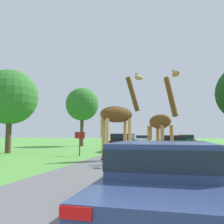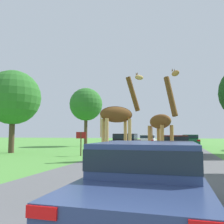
{
  "view_description": "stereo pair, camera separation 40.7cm",
  "coord_description": "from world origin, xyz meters",
  "px_view_note": "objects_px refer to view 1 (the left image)",
  "views": [
    {
      "loc": [
        0.89,
        -0.93,
        1.48
      ],
      "look_at": [
        -2.3,
        12.23,
        2.73
      ],
      "focal_mm": 38.0,
      "sensor_mm": 36.0,
      "label": 1
    },
    {
      "loc": [
        1.29,
        -0.83,
        1.48
      ],
      "look_at": [
        -2.3,
        12.23,
        2.73
      ],
      "focal_mm": 38.0,
      "sensor_mm": 36.0,
      "label": 2
    }
  ],
  "objects_px": {
    "car_queue_left": "(174,144)",
    "tree_centre_back": "(82,104)",
    "sign_post": "(80,139)",
    "giraffe_near_road": "(119,117)",
    "giraffe_companion": "(161,122)",
    "car_lead_maroon": "(163,176)",
    "car_queue_right": "(186,140)",
    "tree_far_right": "(10,97)",
    "car_verge_right": "(123,142)",
    "car_far_ahead": "(144,140)"
  },
  "relations": [
    {
      "from": "tree_far_right",
      "to": "car_queue_right",
      "type": "bearing_deg",
      "value": 42.42
    },
    {
      "from": "giraffe_companion",
      "to": "car_far_ahead",
      "type": "bearing_deg",
      "value": -117.42
    },
    {
      "from": "car_verge_right",
      "to": "car_far_ahead",
      "type": "bearing_deg",
      "value": 85.15
    },
    {
      "from": "tree_centre_back",
      "to": "giraffe_companion",
      "type": "bearing_deg",
      "value": -53.52
    },
    {
      "from": "giraffe_companion",
      "to": "car_queue_left",
      "type": "distance_m",
      "value": 4.29
    },
    {
      "from": "car_lead_maroon",
      "to": "tree_centre_back",
      "type": "relative_size",
      "value": 0.64
    },
    {
      "from": "car_far_ahead",
      "to": "car_verge_right",
      "type": "distance_m",
      "value": 9.32
    },
    {
      "from": "car_verge_right",
      "to": "car_lead_maroon",
      "type": "bearing_deg",
      "value": -76.4
    },
    {
      "from": "giraffe_companion",
      "to": "car_queue_right",
      "type": "bearing_deg",
      "value": -135.55
    },
    {
      "from": "car_far_ahead",
      "to": "car_verge_right",
      "type": "height_order",
      "value": "car_verge_right"
    },
    {
      "from": "car_lead_maroon",
      "to": "tree_far_right",
      "type": "height_order",
      "value": "tree_far_right"
    },
    {
      "from": "giraffe_companion",
      "to": "car_lead_maroon",
      "type": "xyz_separation_m",
      "value": [
        0.31,
        -9.19,
        -1.42
      ]
    },
    {
      "from": "car_verge_right",
      "to": "car_queue_left",
      "type": "bearing_deg",
      "value": -29.08
    },
    {
      "from": "car_queue_left",
      "to": "sign_post",
      "type": "xyz_separation_m",
      "value": [
        -6.19,
        -2.63,
        0.38
      ]
    },
    {
      "from": "giraffe_near_road",
      "to": "tree_far_right",
      "type": "height_order",
      "value": "tree_far_right"
    },
    {
      "from": "giraffe_near_road",
      "to": "sign_post",
      "type": "xyz_separation_m",
      "value": [
        -3.06,
        1.8,
        -1.31
      ]
    },
    {
      "from": "car_queue_left",
      "to": "tree_centre_back",
      "type": "xyz_separation_m",
      "value": [
        -10.64,
        9.39,
        4.31
      ]
    },
    {
      "from": "giraffe_near_road",
      "to": "car_lead_maroon",
      "type": "distance_m",
      "value": 9.31
    },
    {
      "from": "giraffe_companion",
      "to": "car_lead_maroon",
      "type": "distance_m",
      "value": 9.31
    },
    {
      "from": "car_verge_right",
      "to": "giraffe_near_road",
      "type": "bearing_deg",
      "value": -81.07
    },
    {
      "from": "giraffe_near_road",
      "to": "tree_centre_back",
      "type": "distance_m",
      "value": 15.93
    },
    {
      "from": "tree_far_right",
      "to": "car_far_ahead",
      "type": "bearing_deg",
      "value": 55.76
    },
    {
      "from": "car_queue_right",
      "to": "tree_centre_back",
      "type": "relative_size",
      "value": 0.65
    },
    {
      "from": "car_queue_left",
      "to": "car_verge_right",
      "type": "height_order",
      "value": "car_verge_right"
    },
    {
      "from": "car_far_ahead",
      "to": "tree_far_right",
      "type": "bearing_deg",
      "value": -124.24
    },
    {
      "from": "car_far_ahead",
      "to": "sign_post",
      "type": "distance_m",
      "value": 14.52
    },
    {
      "from": "giraffe_companion",
      "to": "car_queue_left",
      "type": "bearing_deg",
      "value": -137.8
    },
    {
      "from": "car_queue_right",
      "to": "car_far_ahead",
      "type": "relative_size",
      "value": 1.14
    },
    {
      "from": "giraffe_near_road",
      "to": "car_lead_maroon",
      "type": "height_order",
      "value": "giraffe_near_road"
    },
    {
      "from": "car_queue_left",
      "to": "tree_far_right",
      "type": "relative_size",
      "value": 0.7
    },
    {
      "from": "giraffe_companion",
      "to": "car_verge_right",
      "type": "relative_size",
      "value": 1.24
    },
    {
      "from": "tree_centre_back",
      "to": "sign_post",
      "type": "relative_size",
      "value": 4.42
    },
    {
      "from": "giraffe_companion",
      "to": "tree_centre_back",
      "type": "distance_m",
      "value": 16.88
    },
    {
      "from": "tree_far_right",
      "to": "tree_centre_back",
      "type": "bearing_deg",
      "value": 80.66
    },
    {
      "from": "car_queue_right",
      "to": "tree_centre_back",
      "type": "xyz_separation_m",
      "value": [
        -12.13,
        -1.69,
        4.32
      ]
    },
    {
      "from": "car_verge_right",
      "to": "tree_far_right",
      "type": "bearing_deg",
      "value": -154.13
    },
    {
      "from": "car_queue_right",
      "to": "car_verge_right",
      "type": "relative_size",
      "value": 1.17
    },
    {
      "from": "giraffe_companion",
      "to": "car_queue_left",
      "type": "relative_size",
      "value": 1.08
    },
    {
      "from": "giraffe_companion",
      "to": "tree_far_right",
      "type": "distance_m",
      "value": 12.13
    },
    {
      "from": "car_queue_right",
      "to": "tree_far_right",
      "type": "xyz_separation_m",
      "value": [
        -13.94,
        -12.74,
        3.62
      ]
    },
    {
      "from": "giraffe_companion",
      "to": "sign_post",
      "type": "bearing_deg",
      "value": -51.06
    },
    {
      "from": "giraffe_companion",
      "to": "car_lead_maroon",
      "type": "bearing_deg",
      "value": 54.83
    },
    {
      "from": "car_lead_maroon",
      "to": "tree_centre_back",
      "type": "height_order",
      "value": "tree_centre_back"
    },
    {
      "from": "giraffe_companion",
      "to": "car_queue_right",
      "type": "distance_m",
      "value": 15.29
    },
    {
      "from": "giraffe_near_road",
      "to": "sign_post",
      "type": "relative_size",
      "value": 3.23
    },
    {
      "from": "car_queue_left",
      "to": "car_lead_maroon",
      "type": "bearing_deg",
      "value": -91.94
    },
    {
      "from": "car_lead_maroon",
      "to": "tree_far_right",
      "type": "bearing_deg",
      "value": 136.23
    },
    {
      "from": "car_verge_right",
      "to": "tree_far_right",
      "type": "relative_size",
      "value": 0.61
    },
    {
      "from": "car_queue_left",
      "to": "tree_centre_back",
      "type": "height_order",
      "value": "tree_centre_back"
    },
    {
      "from": "sign_post",
      "to": "giraffe_near_road",
      "type": "bearing_deg",
      "value": -30.46
    }
  ]
}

